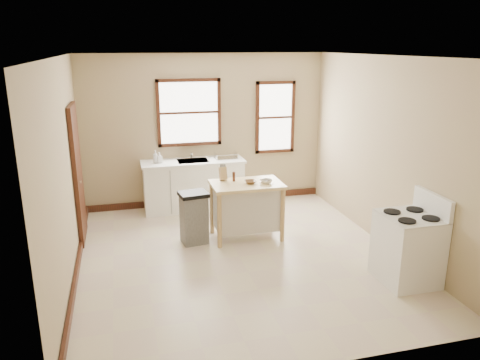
% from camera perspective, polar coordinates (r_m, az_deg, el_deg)
% --- Properties ---
extents(floor, '(5.00, 5.00, 0.00)m').
position_cam_1_polar(floor, '(6.84, -0.13, -9.31)').
color(floor, beige).
rests_on(floor, ground).
extents(ceiling, '(5.00, 5.00, 0.00)m').
position_cam_1_polar(ceiling, '(6.17, -0.15, 14.85)').
color(ceiling, white).
rests_on(ceiling, ground).
extents(wall_back, '(4.50, 0.04, 2.80)m').
position_cam_1_polar(wall_back, '(8.75, -4.22, 6.01)').
color(wall_back, tan).
rests_on(wall_back, ground).
extents(wall_left, '(0.04, 5.00, 2.80)m').
position_cam_1_polar(wall_left, '(6.22, -20.67, 0.73)').
color(wall_left, tan).
rests_on(wall_left, ground).
extents(wall_right, '(0.04, 5.00, 2.80)m').
position_cam_1_polar(wall_right, '(7.24, 17.42, 3.13)').
color(wall_right, tan).
rests_on(wall_right, ground).
extents(window_main, '(1.17, 0.06, 1.22)m').
position_cam_1_polar(window_main, '(8.63, -6.22, 8.17)').
color(window_main, '#321B0D').
rests_on(window_main, wall_back).
extents(window_side, '(0.77, 0.06, 1.37)m').
position_cam_1_polar(window_side, '(9.03, 4.30, 7.62)').
color(window_side, '#321B0D').
rests_on(window_side, wall_back).
extents(door_left, '(0.06, 0.90, 2.10)m').
position_cam_1_polar(door_left, '(7.55, -19.18, 0.75)').
color(door_left, '#321B0D').
rests_on(door_left, ground).
extents(baseboard_back, '(4.50, 0.04, 0.12)m').
position_cam_1_polar(baseboard_back, '(9.06, -4.01, -2.39)').
color(baseboard_back, '#321B0D').
rests_on(baseboard_back, ground).
extents(baseboard_left, '(0.04, 5.00, 0.12)m').
position_cam_1_polar(baseboard_left, '(6.68, -19.25, -10.40)').
color(baseboard_left, '#321B0D').
rests_on(baseboard_left, ground).
extents(sink_counter, '(1.86, 0.62, 0.92)m').
position_cam_1_polar(sink_counter, '(8.64, -5.69, -0.59)').
color(sink_counter, white).
rests_on(sink_counter, ground).
extents(faucet, '(0.03, 0.03, 0.22)m').
position_cam_1_polar(faucet, '(8.66, -5.98, 3.36)').
color(faucet, silver).
rests_on(faucet, sink_counter).
extents(soap_bottle_a, '(0.10, 0.10, 0.22)m').
position_cam_1_polar(soap_bottle_a, '(8.40, -10.27, 2.80)').
color(soap_bottle_a, '#B2B2B2').
rests_on(soap_bottle_a, sink_counter).
extents(soap_bottle_b, '(0.11, 0.11, 0.19)m').
position_cam_1_polar(soap_bottle_b, '(8.42, -9.81, 2.72)').
color(soap_bottle_b, '#B2B2B2').
rests_on(soap_bottle_b, sink_counter).
extents(dish_rack, '(0.41, 0.31, 0.10)m').
position_cam_1_polar(dish_rack, '(8.62, -1.74, 2.97)').
color(dish_rack, silver).
rests_on(dish_rack, sink_counter).
extents(kitchen_island, '(1.10, 0.70, 0.89)m').
position_cam_1_polar(kitchen_island, '(7.34, 0.80, -3.70)').
color(kitchen_island, '#EDD38B').
rests_on(kitchen_island, ground).
extents(knife_block, '(0.11, 0.11, 0.20)m').
position_cam_1_polar(knife_block, '(7.33, -2.09, 0.74)').
color(knife_block, tan).
rests_on(knife_block, kitchen_island).
extents(pepper_grinder, '(0.06, 0.06, 0.15)m').
position_cam_1_polar(pepper_grinder, '(7.27, -0.77, 0.42)').
color(pepper_grinder, '#421F11').
rests_on(pepper_grinder, kitchen_island).
extents(bowl_a, '(0.19, 0.19, 0.04)m').
position_cam_1_polar(bowl_a, '(7.17, 1.27, -0.24)').
color(bowl_a, brown).
rests_on(bowl_a, kitchen_island).
extents(bowl_b, '(0.20, 0.20, 0.04)m').
position_cam_1_polar(bowl_b, '(7.26, 3.03, -0.09)').
color(bowl_b, brown).
rests_on(bowl_b, kitchen_island).
extents(bowl_c, '(0.23, 0.23, 0.06)m').
position_cam_1_polar(bowl_c, '(7.19, 3.25, -0.17)').
color(bowl_c, silver).
rests_on(bowl_c, kitchen_island).
extents(trash_bin, '(0.46, 0.41, 0.81)m').
position_cam_1_polar(trash_bin, '(7.18, -5.63, -4.59)').
color(trash_bin, slate).
rests_on(trash_bin, ground).
extents(gas_stove, '(0.72, 0.73, 1.16)m').
position_cam_1_polar(gas_stove, '(6.34, 19.85, -6.74)').
color(gas_stove, white).
rests_on(gas_stove, ground).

